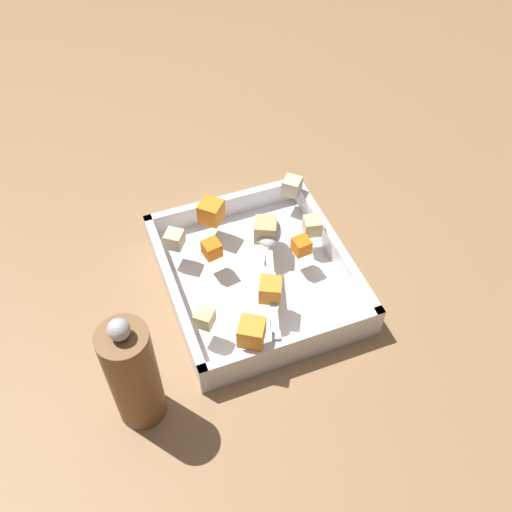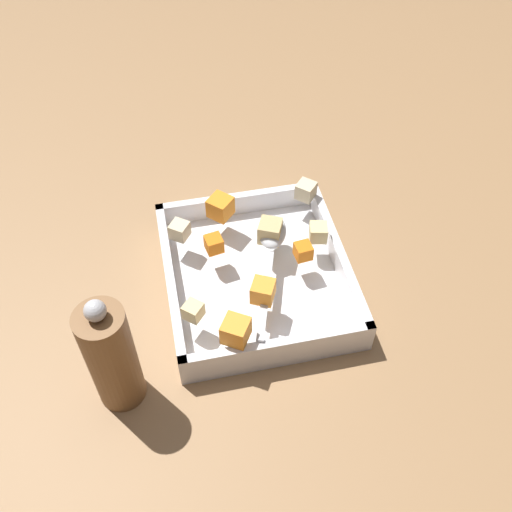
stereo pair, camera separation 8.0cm
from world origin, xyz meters
name	(u,v)px [view 1 (the left image)]	position (x,y,z in m)	size (l,w,h in m)	color
ground_plane	(266,284)	(0.00, 0.00, 0.00)	(4.00, 4.00, 0.00)	#936D47
baking_dish	(256,277)	(0.01, 0.01, 0.02)	(0.28, 0.25, 0.05)	silver
carrot_chunk_near_right	(211,211)	(0.10, 0.05, 0.07)	(0.03, 0.03, 0.03)	orange
carrot_chunk_near_left	(270,290)	(-0.06, 0.02, 0.07)	(0.03, 0.03, 0.03)	orange
carrot_chunk_front_center	(212,249)	(0.04, 0.07, 0.06)	(0.02, 0.02, 0.02)	orange
carrot_chunk_corner_se	(301,245)	(0.00, -0.05, 0.06)	(0.02, 0.02, 0.02)	orange
carrot_chunk_rim_edge	(252,332)	(-0.11, 0.06, 0.07)	(0.03, 0.03, 0.03)	orange
potato_chunk_near_spoon	(265,230)	(0.04, -0.01, 0.07)	(0.03, 0.03, 0.03)	tan
potato_chunk_far_left	(174,239)	(0.07, 0.11, 0.06)	(0.02, 0.02, 0.02)	beige
potato_chunk_heap_top	(205,318)	(-0.07, 0.11, 0.06)	(0.02, 0.02, 0.02)	#E0CC89
potato_chunk_heap_side	(292,186)	(0.12, -0.09, 0.06)	(0.03, 0.03, 0.03)	beige
potato_chunk_under_handle	(312,226)	(0.03, -0.08, 0.06)	(0.02, 0.02, 0.02)	#E0CC89
serving_spoon	(268,238)	(0.03, -0.01, 0.06)	(0.21, 0.09, 0.02)	silver
pepper_mill	(133,375)	(-0.13, 0.21, 0.08)	(0.06, 0.06, 0.19)	brown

